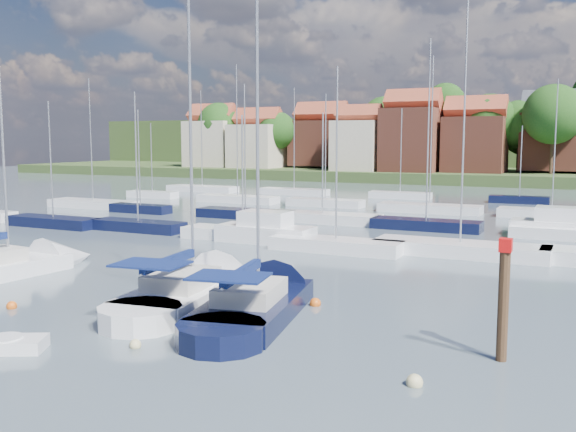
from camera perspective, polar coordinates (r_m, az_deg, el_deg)
The scene contains 12 objects.
ground at distance 62.48m, azimuth 10.95°, elevation -0.01°, with size 260.00×260.00×0.00m, color #4A5B65.
sailboat_left at distance 38.35m, azimuth -22.54°, elevation -4.13°, with size 3.86×11.46×15.32m.
sailboat_centre at distance 30.75m, azimuth -7.48°, elevation -6.29°, with size 4.88×12.90×17.05m.
sailboat_navy at distance 28.18m, azimuth -2.01°, elevation -7.44°, with size 5.59×12.72×17.04m.
tender at distance 24.69m, azimuth -23.84°, elevation -10.41°, with size 2.95×2.34×0.58m.
timber_piling at distance 22.58m, azimuth 18.51°, elevation -9.53°, with size 0.40×0.40×6.35m.
buoy_c at distance 30.56m, azimuth -23.34°, elevation -7.55°, with size 0.45×0.45×0.45m, color #D85914.
buoy_d at distance 23.66m, azimuth -13.42°, elevation -11.32°, with size 0.42×0.42×0.42m, color beige.
buoy_e at distance 28.59m, azimuth 2.44°, elevation -7.96°, with size 0.50×0.50×0.50m, color #D85914.
buoy_f at distance 20.11m, azimuth 11.17°, elevation -14.57°, with size 0.51×0.51×0.51m, color beige.
marina_field at distance 57.29m, azimuth 11.55°, elevation -0.20°, with size 79.62×41.41×15.93m.
far_shore_town at distance 153.30m, azimuth 20.78°, elevation 5.37°, with size 212.46×90.00×22.27m.
Camera 1 is at (15.79, -20.01, 7.29)m, focal length 40.00 mm.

